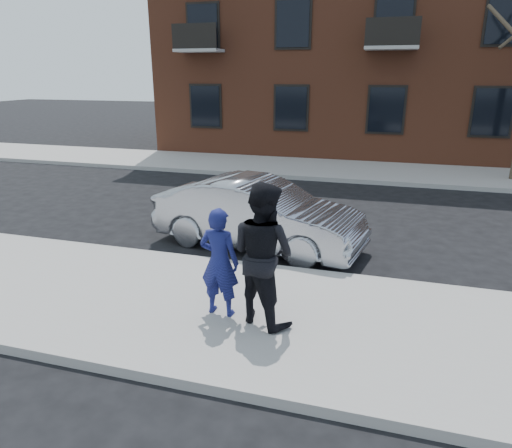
% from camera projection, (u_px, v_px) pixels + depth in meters
% --- Properties ---
extents(ground, '(100.00, 100.00, 0.00)m').
position_uv_depth(ground, '(350.00, 327.00, 6.76)').
color(ground, black).
rests_on(ground, ground).
extents(near_sidewalk, '(50.00, 3.50, 0.15)m').
position_uv_depth(near_sidewalk, '(348.00, 331.00, 6.51)').
color(near_sidewalk, '#999691').
rests_on(near_sidewalk, ground).
extents(near_curb, '(50.00, 0.10, 0.15)m').
position_uv_depth(near_curb, '(358.00, 279.00, 8.15)').
color(near_curb, '#999691').
rests_on(near_curb, ground).
extents(far_sidewalk, '(50.00, 3.50, 0.15)m').
position_uv_depth(far_sidewalk, '(377.00, 172.00, 16.99)').
color(far_sidewalk, '#999691').
rests_on(far_sidewalk, ground).
extents(far_curb, '(50.00, 0.10, 0.15)m').
position_uv_depth(far_curb, '(375.00, 182.00, 15.35)').
color(far_curb, '#999691').
rests_on(far_curb, ground).
extents(apartment_building, '(24.30, 10.30, 12.30)m').
position_uv_depth(apartment_building, '(439.00, 13.00, 20.70)').
color(apartment_building, brown).
rests_on(apartment_building, ground).
extents(silver_sedan, '(4.70, 2.37, 1.48)m').
position_uv_depth(silver_sedan, '(258.00, 214.00, 9.65)').
color(silver_sedan, '#999BA3').
rests_on(silver_sedan, ground).
extents(man_hoodie, '(0.63, 0.51, 1.64)m').
position_uv_depth(man_hoodie, '(219.00, 262.00, 6.61)').
color(man_hoodie, navy).
rests_on(man_hoodie, near_sidewalk).
extents(man_peacoat, '(1.24, 1.14, 2.06)m').
position_uv_depth(man_peacoat, '(263.00, 254.00, 6.37)').
color(man_peacoat, black).
rests_on(man_peacoat, near_sidewalk).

